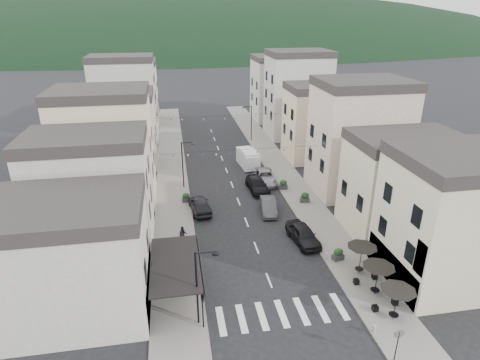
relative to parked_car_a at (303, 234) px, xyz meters
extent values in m
plane|color=black|center=(-4.60, -11.21, -0.85)|extent=(700.00, 700.00, 0.00)
cube|color=slate|center=(-12.10, 20.79, -0.79)|extent=(4.00, 76.00, 0.12)
cube|color=slate|center=(2.90, 20.79, -0.79)|extent=(4.00, 76.00, 0.12)
ellipsoid|color=black|center=(-4.60, 288.79, -0.85)|extent=(640.00, 360.00, 70.00)
cube|color=#A5A297|center=(-20.10, -6.21, 3.15)|extent=(12.00, 8.00, 8.00)
cube|color=beige|center=(9.90, -7.21, 4.15)|extent=(10.00, 8.00, 10.00)
cube|color=black|center=(-12.10, -6.21, 2.35)|extent=(3.60, 7.50, 0.15)
cube|color=black|center=(-10.30, -6.21, 1.85)|extent=(0.34, 7.50, 0.99)
cylinder|color=black|center=(-10.40, -9.71, 0.75)|extent=(0.10, 0.10, 3.20)
cylinder|color=black|center=(-10.40, -2.71, 0.75)|extent=(0.10, 0.10, 3.20)
cube|color=#A5A297|center=(-19.10, 2.79, 4.15)|extent=(10.00, 7.00, 10.00)
cube|color=#262323|center=(-19.10, 2.79, 9.65)|extent=(10.20, 7.14, 1.00)
cube|color=beige|center=(-19.10, 12.79, 5.15)|extent=(10.00, 8.00, 12.00)
cube|color=#262323|center=(-19.10, 12.79, 11.65)|extent=(10.20, 8.16, 1.00)
cube|color=#AB988A|center=(-19.10, 24.79, 3.90)|extent=(10.00, 8.00, 9.50)
cube|color=#262323|center=(-19.10, 24.79, 9.15)|extent=(10.20, 8.16, 1.00)
cube|color=#B3B3AE|center=(-19.10, 36.79, 5.65)|extent=(10.00, 7.00, 13.00)
cube|color=#262323|center=(-19.10, 36.79, 12.65)|extent=(10.20, 7.14, 1.00)
cube|color=beige|center=(-19.10, 48.79, 4.65)|extent=(10.00, 9.00, 11.00)
cube|color=#262323|center=(-19.10, 48.79, 10.65)|extent=(10.20, 9.18, 1.00)
cube|color=beige|center=(9.90, 0.79, 3.65)|extent=(10.00, 7.00, 9.00)
cube|color=#262323|center=(9.90, 0.79, 8.65)|extent=(10.20, 7.14, 1.00)
cube|color=#AB988A|center=(9.90, 10.79, 5.40)|extent=(10.00, 8.00, 12.50)
cube|color=#262323|center=(9.90, 10.79, 12.15)|extent=(10.20, 8.16, 1.00)
cube|color=beige|center=(9.90, 22.79, 4.15)|extent=(10.00, 7.00, 10.00)
cube|color=#262323|center=(9.90, 22.79, 9.65)|extent=(10.20, 7.14, 1.00)
cube|color=#B3B3AE|center=(9.90, 34.79, 5.90)|extent=(10.00, 8.00, 13.50)
cube|color=#262323|center=(9.90, 34.79, 13.15)|extent=(10.20, 8.16, 1.00)
cube|color=#A5A297|center=(9.90, 46.79, 4.90)|extent=(10.00, 9.00, 11.50)
cube|color=#262323|center=(9.90, 46.79, 11.15)|extent=(10.20, 9.18, 1.00)
cylinder|color=black|center=(3.10, -11.21, 0.42)|extent=(0.06, 0.06, 2.30)
cone|color=black|center=(3.10, -11.21, 1.52)|extent=(2.50, 2.50, 0.55)
cylinder|color=black|center=(3.10, -11.21, -0.36)|extent=(0.70, 0.70, 0.04)
cylinder|color=black|center=(3.10, -8.41, 0.42)|extent=(0.06, 0.06, 2.30)
cone|color=black|center=(3.10, -8.41, 1.52)|extent=(2.50, 2.50, 0.55)
cylinder|color=black|center=(3.10, -8.41, -0.36)|extent=(0.70, 0.70, 0.04)
cylinder|color=black|center=(3.10, -5.61, 0.42)|extent=(0.06, 0.06, 2.30)
cone|color=black|center=(3.10, -5.61, 1.52)|extent=(2.50, 2.50, 0.55)
cylinder|color=black|center=(3.10, -5.61, -0.36)|extent=(0.70, 0.70, 0.04)
cylinder|color=black|center=(-10.70, -9.21, 2.15)|extent=(0.14, 0.14, 6.00)
cylinder|color=black|center=(-10.00, -9.21, 5.05)|extent=(1.40, 0.10, 0.10)
cylinder|color=black|center=(-9.35, -9.21, 4.90)|extent=(0.56, 0.56, 0.08)
cylinder|color=black|center=(-10.70, 14.79, 2.15)|extent=(0.14, 0.14, 6.00)
cylinder|color=black|center=(-10.00, 14.79, 5.05)|extent=(1.40, 0.10, 0.10)
cylinder|color=black|center=(-9.35, 14.79, 4.90)|extent=(0.56, 0.56, 0.08)
cylinder|color=black|center=(1.50, 32.79, 2.15)|extent=(0.14, 0.14, 6.00)
cylinder|color=black|center=(0.80, 32.79, 5.05)|extent=(1.40, 0.10, 0.10)
cylinder|color=black|center=(0.15, 32.79, 4.90)|extent=(0.56, 0.56, 0.08)
cylinder|color=black|center=(1.20, -14.71, 0.40)|extent=(0.07, 0.07, 2.50)
cylinder|color=slate|center=(1.20, -14.71, 1.50)|extent=(0.70, 0.04, 0.70)
cylinder|color=gray|center=(-10.30, -5.21, -0.43)|extent=(0.26, 0.26, 0.60)
cylinder|color=gray|center=(-10.30, -2.21, -0.43)|extent=(0.26, 0.26, 0.60)
cylinder|color=gray|center=(1.10, -3.21, -0.43)|extent=(0.26, 0.26, 0.60)
cylinder|color=gray|center=(1.10, -12.21, -0.43)|extent=(0.26, 0.26, 0.60)
cylinder|color=black|center=(-4.60, 10.79, 5.15)|extent=(19.00, 0.02, 0.02)
cone|color=beige|center=(-13.31, 10.79, 4.97)|extent=(0.28, 0.28, 0.24)
cone|color=navy|center=(-11.72, 10.79, 4.88)|extent=(0.28, 0.28, 0.24)
cone|color=beige|center=(-10.14, 10.79, 4.80)|extent=(0.28, 0.28, 0.24)
cone|color=navy|center=(-8.56, 10.79, 4.73)|extent=(0.28, 0.28, 0.24)
cone|color=beige|center=(-6.97, 10.79, 4.69)|extent=(0.28, 0.28, 0.24)
cone|color=navy|center=(-5.39, 10.79, 4.67)|extent=(0.28, 0.28, 0.24)
cone|color=beige|center=(-3.81, 10.79, 4.67)|extent=(0.28, 0.28, 0.24)
cone|color=navy|center=(-2.22, 10.79, 4.69)|extent=(0.28, 0.28, 0.24)
cone|color=beige|center=(-0.64, 10.79, 4.73)|extent=(0.28, 0.28, 0.24)
cone|color=navy|center=(0.94, 10.79, 4.80)|extent=(0.28, 0.28, 0.24)
cone|color=beige|center=(2.53, 10.79, 4.88)|extent=(0.28, 0.28, 0.24)
cone|color=navy|center=(4.11, 10.79, 4.97)|extent=(0.28, 0.28, 0.24)
cylinder|color=black|center=(-4.60, 26.79, 5.15)|extent=(19.00, 0.02, 0.02)
cone|color=beige|center=(-13.31, 26.79, 4.97)|extent=(0.28, 0.28, 0.24)
cone|color=navy|center=(-11.72, 26.79, 4.88)|extent=(0.28, 0.28, 0.24)
cone|color=beige|center=(-10.14, 26.79, 4.80)|extent=(0.28, 0.28, 0.24)
cone|color=navy|center=(-8.56, 26.79, 4.73)|extent=(0.28, 0.28, 0.24)
cone|color=beige|center=(-6.97, 26.79, 4.69)|extent=(0.28, 0.28, 0.24)
cone|color=navy|center=(-5.39, 26.79, 4.67)|extent=(0.28, 0.28, 0.24)
cone|color=beige|center=(-3.81, 26.79, 4.67)|extent=(0.28, 0.28, 0.24)
cone|color=navy|center=(-2.22, 26.79, 4.69)|extent=(0.28, 0.28, 0.24)
cone|color=beige|center=(-0.64, 26.79, 4.73)|extent=(0.28, 0.28, 0.24)
cone|color=navy|center=(0.94, 26.79, 4.80)|extent=(0.28, 0.28, 0.24)
cone|color=beige|center=(2.53, 26.79, 4.88)|extent=(0.28, 0.28, 0.24)
cone|color=navy|center=(4.11, 26.79, 4.97)|extent=(0.28, 0.28, 0.24)
imported|color=black|center=(0.00, 0.00, 0.00)|extent=(2.63, 5.19, 1.70)
imported|color=#38383B|center=(-1.80, 6.61, -0.10)|extent=(2.16, 4.70, 1.49)
imported|color=#94979C|center=(-0.34, 14.78, -0.06)|extent=(2.78, 5.73, 1.57)
imported|color=black|center=(-1.80, 12.45, -0.07)|extent=(2.49, 5.46, 1.55)
imported|color=black|center=(-9.20, 7.99, -0.01)|extent=(2.53, 5.12, 1.68)
cube|color=silver|center=(-1.35, 20.94, 0.24)|extent=(2.61, 5.40, 2.17)
cube|color=silver|center=(-1.28, 20.29, 1.38)|extent=(2.37, 3.67, 0.54)
cylinder|color=black|center=(-2.00, 18.90, -0.47)|extent=(0.35, 0.78, 0.76)
cylinder|color=black|center=(-0.28, 19.09, -0.47)|extent=(0.35, 0.78, 0.76)
cylinder|color=black|center=(-2.42, 22.79, -0.47)|extent=(0.35, 0.78, 0.76)
cylinder|color=black|center=(-0.70, 22.98, -0.47)|extent=(0.35, 0.78, 0.76)
imported|color=black|center=(-11.44, 1.13, 0.07)|extent=(0.69, 0.60, 1.60)
imported|color=black|center=(-11.31, 1.78, 0.09)|extent=(0.80, 0.63, 1.65)
cube|color=#2E2E30|center=(-10.60, 0.44, -0.46)|extent=(1.16, 0.79, 0.53)
ellipsoid|color=black|center=(-10.60, 0.44, 0.12)|extent=(0.93, 0.59, 0.68)
cube|color=#323235|center=(-10.60, 10.57, -0.49)|extent=(1.00, 0.61, 0.48)
ellipsoid|color=black|center=(-10.60, 10.57, 0.03)|extent=(0.84, 0.53, 0.61)
cube|color=#2D2E30|center=(2.09, -3.51, -0.48)|extent=(1.10, 0.76, 0.50)
ellipsoid|color=black|center=(2.09, -3.51, 0.08)|extent=(0.89, 0.56, 0.64)
cube|color=#2F2F32|center=(2.87, 8.14, -0.46)|extent=(1.14, 0.74, 0.53)
ellipsoid|color=black|center=(2.87, 8.14, 0.13)|extent=(0.94, 0.60, 0.68)
cube|color=#2D2D30|center=(1.40, 12.13, -0.46)|extent=(1.09, 0.63, 0.53)
ellipsoid|color=black|center=(1.40, 12.13, 0.12)|extent=(0.94, 0.60, 0.68)
camera|label=1|loc=(-11.60, -31.60, 19.69)|focal=30.00mm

